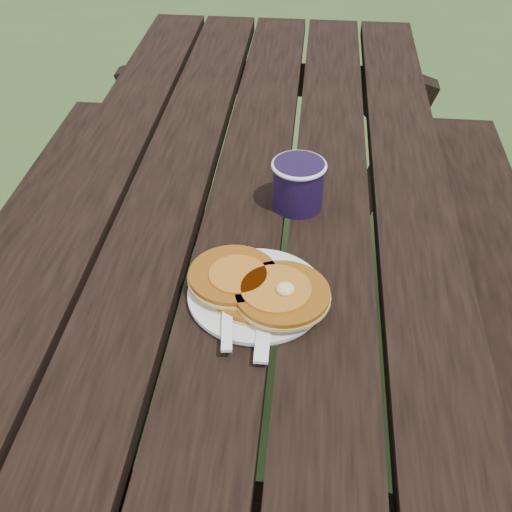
# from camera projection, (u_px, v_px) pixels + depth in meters

# --- Properties ---
(ground) EXTENTS (60.00, 60.00, 0.00)m
(ground) POSITION_uv_depth(u_px,v_px,m) (252.00, 424.00, 1.68)
(ground) COLOR #384F22
(ground) RESTS_ON ground
(picnic_table) EXTENTS (1.36, 1.80, 0.75)m
(picnic_table) POSITION_uv_depth(u_px,v_px,m) (251.00, 326.00, 1.45)
(picnic_table) COLOR black
(picnic_table) RESTS_ON ground
(plate) EXTENTS (0.27, 0.27, 0.01)m
(plate) POSITION_uv_depth(u_px,v_px,m) (257.00, 295.00, 0.96)
(plate) COLOR white
(plate) RESTS_ON picnic_table
(pancake_stack) EXTENTS (0.21, 0.17, 0.04)m
(pancake_stack) POSITION_uv_depth(u_px,v_px,m) (259.00, 287.00, 0.95)
(pancake_stack) COLOR #9E5711
(pancake_stack) RESTS_ON plate
(knife) EXTENTS (0.02, 0.18, 0.00)m
(knife) POSITION_uv_depth(u_px,v_px,m) (265.00, 315.00, 0.92)
(knife) COLOR white
(knife) RESTS_ON plate
(fork) EXTENTS (0.05, 0.16, 0.01)m
(fork) POSITION_uv_depth(u_px,v_px,m) (227.00, 322.00, 0.90)
(fork) COLOR white
(fork) RESTS_ON plate
(coffee_cup) EXTENTS (0.10, 0.10, 0.09)m
(coffee_cup) POSITION_uv_depth(u_px,v_px,m) (298.00, 182.00, 1.12)
(coffee_cup) COLOR black
(coffee_cup) RESTS_ON picnic_table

